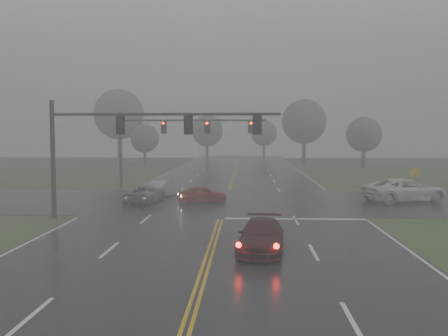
{
  "coord_description": "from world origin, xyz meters",
  "views": [
    {
      "loc": [
        1.6,
        -15.55,
        5.19
      ],
      "look_at": [
        0.13,
        16.0,
        2.98
      ],
      "focal_mm": 40.0,
      "sensor_mm": 36.0,
      "label": 1
    }
  ],
  "objects_px": {
    "sedan_red": "(203,203)",
    "signal_gantry_near": "(123,135)",
    "car_grey": "(145,202)",
    "pickup_white": "(405,202)",
    "signal_gantry_far": "(166,134)",
    "sedan_maroon": "(261,252)",
    "sedan_silver": "(163,197)"
  },
  "relations": [
    {
      "from": "sedan_silver",
      "to": "signal_gantry_far",
      "type": "bearing_deg",
      "value": -68.32
    },
    {
      "from": "sedan_red",
      "to": "signal_gantry_near",
      "type": "relative_size",
      "value": 0.26
    },
    {
      "from": "sedan_red",
      "to": "signal_gantry_far",
      "type": "xyz_separation_m",
      "value": [
        -4.22,
        9.04,
        5.11
      ]
    },
    {
      "from": "sedan_maroon",
      "to": "sedan_red",
      "type": "height_order",
      "value": "sedan_maroon"
    },
    {
      "from": "sedan_silver",
      "to": "car_grey",
      "type": "distance_m",
      "value": 3.35
    },
    {
      "from": "sedan_silver",
      "to": "pickup_white",
      "type": "relative_size",
      "value": 0.66
    },
    {
      "from": "car_grey",
      "to": "signal_gantry_near",
      "type": "xyz_separation_m",
      "value": [
        0.19,
        -7.17,
        5.07
      ]
    },
    {
      "from": "sedan_red",
      "to": "car_grey",
      "type": "xyz_separation_m",
      "value": [
        -4.32,
        -0.07,
        0.0
      ]
    },
    {
      "from": "sedan_maroon",
      "to": "sedan_red",
      "type": "bearing_deg",
      "value": 109.91
    },
    {
      "from": "sedan_red",
      "to": "sedan_silver",
      "type": "relative_size",
      "value": 0.88
    },
    {
      "from": "car_grey",
      "to": "pickup_white",
      "type": "distance_m",
      "value": 19.61
    },
    {
      "from": "sedan_red",
      "to": "signal_gantry_near",
      "type": "bearing_deg",
      "value": 133.57
    },
    {
      "from": "signal_gantry_near",
      "to": "signal_gantry_far",
      "type": "relative_size",
      "value": 1.02
    },
    {
      "from": "sedan_red",
      "to": "sedan_silver",
      "type": "distance_m",
      "value": 4.75
    },
    {
      "from": "sedan_maroon",
      "to": "signal_gantry_far",
      "type": "distance_m",
      "value": 26.32
    },
    {
      "from": "sedan_maroon",
      "to": "sedan_silver",
      "type": "bearing_deg",
      "value": 117.43
    },
    {
      "from": "pickup_white",
      "to": "signal_gantry_near",
      "type": "distance_m",
      "value": 21.68
    },
    {
      "from": "car_grey",
      "to": "pickup_white",
      "type": "bearing_deg",
      "value": -169.6
    },
    {
      "from": "signal_gantry_near",
      "to": "signal_gantry_far",
      "type": "xyz_separation_m",
      "value": [
        -0.09,
        16.28,
        0.04
      ]
    },
    {
      "from": "sedan_red",
      "to": "car_grey",
      "type": "height_order",
      "value": "car_grey"
    },
    {
      "from": "sedan_silver",
      "to": "signal_gantry_near",
      "type": "bearing_deg",
      "value": 101.74
    },
    {
      "from": "sedan_silver",
      "to": "signal_gantry_near",
      "type": "height_order",
      "value": "signal_gantry_near"
    },
    {
      "from": "signal_gantry_far",
      "to": "sedan_maroon",
      "type": "bearing_deg",
      "value": -71.54
    },
    {
      "from": "sedan_red",
      "to": "signal_gantry_near",
      "type": "height_order",
      "value": "signal_gantry_near"
    },
    {
      "from": "sedan_red",
      "to": "pickup_white",
      "type": "xyz_separation_m",
      "value": [
        15.26,
        1.03,
        0.0
      ]
    },
    {
      "from": "sedan_red",
      "to": "pickup_white",
      "type": "distance_m",
      "value": 15.3
    },
    {
      "from": "sedan_red",
      "to": "sedan_silver",
      "type": "xyz_separation_m",
      "value": [
        -3.53,
        3.18,
        0.0
      ]
    },
    {
      "from": "sedan_maroon",
      "to": "signal_gantry_near",
      "type": "xyz_separation_m",
      "value": [
        -8.09,
        8.21,
        5.07
      ]
    },
    {
      "from": "pickup_white",
      "to": "signal_gantry_far",
      "type": "relative_size",
      "value": 0.46
    },
    {
      "from": "sedan_red",
      "to": "signal_gantry_far",
      "type": "height_order",
      "value": "signal_gantry_far"
    },
    {
      "from": "signal_gantry_near",
      "to": "signal_gantry_far",
      "type": "bearing_deg",
      "value": 90.31
    },
    {
      "from": "sedan_maroon",
      "to": "sedan_red",
      "type": "xyz_separation_m",
      "value": [
        -3.96,
        15.45,
        0.0
      ]
    }
  ]
}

